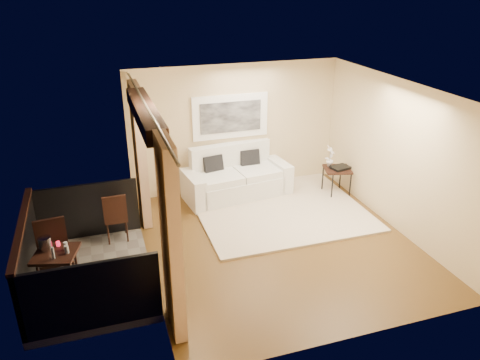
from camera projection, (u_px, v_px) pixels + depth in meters
floor at (278, 242)px, 8.23m from camera, size 5.00×5.00×0.00m
room_shell at (145, 113)px, 6.62m from camera, size 5.00×6.40×5.00m
balcony at (81, 267)px, 7.22m from camera, size 1.81×2.60×1.17m
curtains at (152, 189)px, 7.10m from camera, size 0.16×4.80×2.64m
artwork at (230, 117)px, 9.69m from camera, size 1.62×0.07×0.92m
rug at (280, 210)px, 9.32m from camera, size 3.25×2.83×0.04m
sofa at (236, 178)px, 9.87m from camera, size 2.30×1.20×1.06m
side_table at (337, 171)px, 9.85m from camera, size 0.65×0.65×0.58m
tray at (340, 168)px, 9.81m from camera, size 0.43×0.36×0.05m
orchid at (330, 156)px, 9.83m from camera, size 0.30×0.29×0.47m
bistro_table at (56, 257)px, 6.69m from camera, size 0.71×0.71×0.68m
balcony_chair_far at (115, 215)px, 8.05m from camera, size 0.40×0.40×0.91m
balcony_chair_near at (53, 248)px, 6.93m from camera, size 0.49×0.49×1.03m
ice_bucket at (45, 244)px, 6.69m from camera, size 0.18×0.18×0.20m
candle at (58, 244)px, 6.81m from camera, size 0.06×0.06×0.07m
vase at (53, 253)px, 6.48m from camera, size 0.04×0.04×0.18m
glass_a at (67, 249)px, 6.62m from camera, size 0.06×0.06×0.12m
glass_b at (66, 246)px, 6.71m from camera, size 0.06×0.06×0.12m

